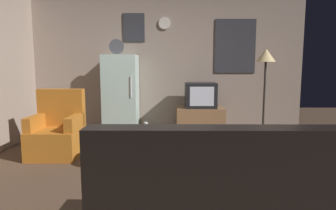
{
  "coord_description": "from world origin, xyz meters",
  "views": [
    {
      "loc": [
        0.1,
        -3.26,
        1.3
      ],
      "look_at": [
        0.07,
        0.9,
        0.75
      ],
      "focal_mm": 31.54,
      "sensor_mm": 36.0,
      "label": 1
    }
  ],
  "objects": [
    {
      "name": "crt_tv",
      "position": [
        0.64,
        1.98,
        0.79
      ],
      "size": [
        0.54,
        0.51,
        0.44
      ],
      "color": "black",
      "rests_on": "tv_stand"
    },
    {
      "name": "wine_glass",
      "position": [
        -0.21,
        0.4,
        0.52
      ],
      "size": [
        0.05,
        0.05,
        0.15
      ],
      "primitive_type": "cylinder",
      "color": "silver",
      "rests_on": "coffee_table"
    },
    {
      "name": "ground_plane",
      "position": [
        0.0,
        0.0,
        0.0
      ],
      "size": [
        12.0,
        12.0,
        0.0
      ],
      "primitive_type": "plane",
      "color": "#4C3828"
    },
    {
      "name": "mug_ceramic_tan",
      "position": [
        -0.37,
        0.34,
        0.49
      ],
      "size": [
        0.08,
        0.08,
        0.09
      ],
      "primitive_type": "cylinder",
      "color": "tan",
      "rests_on": "coffee_table"
    },
    {
      "name": "wall_with_art",
      "position": [
        0.01,
        2.45,
        1.32
      ],
      "size": [
        5.2,
        0.12,
        2.64
      ],
      "color": "gray",
      "rests_on": "ground_plane"
    },
    {
      "name": "fridge",
      "position": [
        -0.8,
        2.08,
        0.75
      ],
      "size": [
        0.6,
        0.62,
        1.77
      ],
      "color": "silver",
      "rests_on": "ground_plane"
    },
    {
      "name": "couch",
      "position": [
        0.41,
        -1.23,
        0.31
      ],
      "size": [
        1.7,
        0.8,
        0.92
      ],
      "color": "black",
      "rests_on": "ground_plane"
    },
    {
      "name": "armchair",
      "position": [
        -1.55,
        0.94,
        0.34
      ],
      "size": [
        0.68,
        0.68,
        0.96
      ],
      "color": "#B2661E",
      "rests_on": "ground_plane"
    },
    {
      "name": "mug_ceramic_white",
      "position": [
        -0.48,
        0.35,
        0.49
      ],
      "size": [
        0.08,
        0.08,
        0.09
      ],
      "primitive_type": "cylinder",
      "color": "silver",
      "rests_on": "coffee_table"
    },
    {
      "name": "remote_control",
      "position": [
        -0.37,
        0.36,
        0.46
      ],
      "size": [
        0.15,
        0.06,
        0.02
      ],
      "primitive_type": "cube",
      "rotation": [
        0.0,
        0.0,
        0.1
      ],
      "color": "black",
      "rests_on": "coffee_table"
    },
    {
      "name": "standing_lamp",
      "position": [
        1.68,
        1.7,
        1.36
      ],
      "size": [
        0.32,
        0.32,
        1.59
      ],
      "color": "#332D28",
      "rests_on": "ground_plane"
    },
    {
      "name": "book_stack",
      "position": [
        1.31,
        1.82,
        0.05
      ],
      "size": [
        0.21,
        0.17,
        0.1
      ],
      "color": "purple",
      "rests_on": "ground_plane"
    },
    {
      "name": "tv_stand",
      "position": [
        0.63,
        1.98,
        0.28
      ],
      "size": [
        0.84,
        0.53,
        0.57
      ],
      "color": "#8E6642",
      "rests_on": "ground_plane"
    },
    {
      "name": "coffee_table",
      "position": [
        -0.41,
        0.47,
        0.22
      ],
      "size": [
        0.72,
        0.72,
        0.45
      ],
      "color": "#8E6642",
      "rests_on": "ground_plane"
    }
  ]
}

